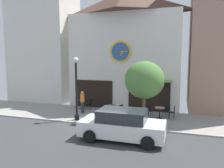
{
  "coord_description": "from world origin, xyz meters",
  "views": [
    {
      "loc": [
        4.38,
        -12.03,
        4.14
      ],
      "look_at": [
        -0.09,
        2.33,
        2.33
      ],
      "focal_mm": 34.36,
      "sensor_mm": 36.0,
      "label": 1
    }
  ],
  "objects_px": {
    "cafe_chair_near_tree": "(149,109)",
    "cafe_chair_corner": "(167,109)",
    "cafe_table_center_right": "(111,108)",
    "cafe_chair_facing_street": "(173,111)",
    "cafe_chair_mid_row": "(107,105)",
    "cafe_chair_left_end": "(120,110)",
    "cafe_table_near_door": "(82,102)",
    "street_tree": "(144,80)",
    "cafe_chair_right_end": "(109,111)",
    "street_lamp": "(76,89)",
    "cafe_chair_near_lamp": "(90,103)",
    "parked_car_white": "(122,125)",
    "cafe_table_near_curb": "(160,111)",
    "pedestrian_orange": "(82,102)"
  },
  "relations": [
    {
      "from": "cafe_chair_left_end",
      "to": "cafe_chair_corner",
      "type": "bearing_deg",
      "value": 21.23
    },
    {
      "from": "cafe_chair_near_tree",
      "to": "cafe_chair_right_end",
      "type": "distance_m",
      "value": 2.86
    },
    {
      "from": "cafe_chair_near_lamp",
      "to": "cafe_chair_near_tree",
      "type": "distance_m",
      "value": 4.85
    },
    {
      "from": "pedestrian_orange",
      "to": "street_lamp",
      "type": "bearing_deg",
      "value": -76.16
    },
    {
      "from": "cafe_chair_facing_street",
      "to": "parked_car_white",
      "type": "relative_size",
      "value": 0.21
    },
    {
      "from": "cafe_chair_facing_street",
      "to": "cafe_chair_mid_row",
      "type": "bearing_deg",
      "value": 174.67
    },
    {
      "from": "street_lamp",
      "to": "cafe_chair_near_lamp",
      "type": "distance_m",
      "value": 3.36
    },
    {
      "from": "cafe_chair_left_end",
      "to": "cafe_chair_right_end",
      "type": "distance_m",
      "value": 0.83
    },
    {
      "from": "street_lamp",
      "to": "pedestrian_orange",
      "type": "bearing_deg",
      "value": 103.84
    },
    {
      "from": "cafe_chair_left_end",
      "to": "cafe_chair_right_end",
      "type": "relative_size",
      "value": 1.0
    },
    {
      "from": "cafe_chair_mid_row",
      "to": "parked_car_white",
      "type": "relative_size",
      "value": 0.21
    },
    {
      "from": "cafe_chair_near_lamp",
      "to": "cafe_chair_facing_street",
      "type": "bearing_deg",
      "value": -6.57
    },
    {
      "from": "street_lamp",
      "to": "cafe_chair_corner",
      "type": "distance_m",
      "value": 6.58
    },
    {
      "from": "cafe_chair_left_end",
      "to": "cafe_chair_corner",
      "type": "height_order",
      "value": "same"
    },
    {
      "from": "cafe_chair_near_lamp",
      "to": "pedestrian_orange",
      "type": "distance_m",
      "value": 1.1
    },
    {
      "from": "cafe_table_near_curb",
      "to": "cafe_chair_right_end",
      "type": "distance_m",
      "value": 3.53
    },
    {
      "from": "street_lamp",
      "to": "pedestrian_orange",
      "type": "distance_m",
      "value": 2.33
    },
    {
      "from": "cafe_table_near_curb",
      "to": "cafe_chair_near_tree",
      "type": "height_order",
      "value": "cafe_chair_near_tree"
    },
    {
      "from": "cafe_chair_near_lamp",
      "to": "cafe_chair_left_end",
      "type": "bearing_deg",
      "value": -25.23
    },
    {
      "from": "cafe_table_near_door",
      "to": "parked_car_white",
      "type": "bearing_deg",
      "value": -48.68
    },
    {
      "from": "cafe_table_near_door",
      "to": "street_tree",
      "type": "bearing_deg",
      "value": -29.55
    },
    {
      "from": "street_lamp",
      "to": "cafe_chair_near_tree",
      "type": "xyz_separation_m",
      "value": [
        4.51,
        2.27,
        -1.61
      ]
    },
    {
      "from": "cafe_table_near_curb",
      "to": "cafe_chair_corner",
      "type": "distance_m",
      "value": 0.86
    },
    {
      "from": "cafe_chair_mid_row",
      "to": "cafe_chair_left_end",
      "type": "xyz_separation_m",
      "value": [
        1.32,
        -1.08,
        0.0
      ]
    },
    {
      "from": "cafe_table_center_right",
      "to": "cafe_table_near_curb",
      "type": "height_order",
      "value": "cafe_table_near_curb"
    },
    {
      "from": "street_tree",
      "to": "cafe_chair_near_lamp",
      "type": "bearing_deg",
      "value": 148.28
    },
    {
      "from": "street_lamp",
      "to": "cafe_table_near_door",
      "type": "bearing_deg",
      "value": 109.7
    },
    {
      "from": "cafe_table_near_door",
      "to": "cafe_chair_near_tree",
      "type": "bearing_deg",
      "value": -8.83
    },
    {
      "from": "cafe_table_center_right",
      "to": "pedestrian_orange",
      "type": "xyz_separation_m",
      "value": [
        -2.28,
        -0.06,
        0.36
      ]
    },
    {
      "from": "cafe_table_near_door",
      "to": "cafe_chair_left_end",
      "type": "bearing_deg",
      "value": -23.08
    },
    {
      "from": "cafe_chair_left_end",
      "to": "cafe_chair_facing_street",
      "type": "relative_size",
      "value": 1.0
    },
    {
      "from": "cafe_chair_left_end",
      "to": "cafe_table_center_right",
      "type": "bearing_deg",
      "value": 153.78
    },
    {
      "from": "cafe_chair_near_tree",
      "to": "cafe_chair_corner",
      "type": "bearing_deg",
      "value": 22.45
    },
    {
      "from": "street_tree",
      "to": "cafe_chair_near_tree",
      "type": "distance_m",
      "value": 3.29
    },
    {
      "from": "cafe_table_near_curb",
      "to": "cafe_chair_right_end",
      "type": "bearing_deg",
      "value": -164.51
    },
    {
      "from": "cafe_table_near_curb",
      "to": "cafe_chair_facing_street",
      "type": "distance_m",
      "value": 0.88
    },
    {
      "from": "street_tree",
      "to": "cafe_chair_left_end",
      "type": "xyz_separation_m",
      "value": [
        -1.93,
        1.62,
        -2.32
      ]
    },
    {
      "from": "cafe_table_center_right",
      "to": "cafe_chair_left_end",
      "type": "height_order",
      "value": "cafe_chair_left_end"
    },
    {
      "from": "cafe_chair_right_end",
      "to": "parked_car_white",
      "type": "xyz_separation_m",
      "value": [
        1.89,
        -3.55,
        0.23
      ]
    },
    {
      "from": "street_tree",
      "to": "cafe_chair_right_end",
      "type": "relative_size",
      "value": 4.42
    },
    {
      "from": "cafe_chair_corner",
      "to": "cafe_table_near_curb",
      "type": "bearing_deg",
      "value": -120.85
    },
    {
      "from": "cafe_table_center_right",
      "to": "cafe_chair_facing_street",
      "type": "bearing_deg",
      "value": 3.06
    },
    {
      "from": "cafe_table_center_right",
      "to": "cafe_chair_mid_row",
      "type": "height_order",
      "value": "cafe_chair_mid_row"
    },
    {
      "from": "cafe_chair_near_tree",
      "to": "cafe_chair_right_end",
      "type": "height_order",
      "value": "same"
    },
    {
      "from": "cafe_chair_right_end",
      "to": "cafe_chair_corner",
      "type": "bearing_deg",
      "value": 23.64
    },
    {
      "from": "cafe_chair_left_end",
      "to": "cafe_chair_corner",
      "type": "relative_size",
      "value": 1.0
    },
    {
      "from": "pedestrian_orange",
      "to": "cafe_chair_left_end",
      "type": "bearing_deg",
      "value": -6.14
    },
    {
      "from": "cafe_table_near_door",
      "to": "cafe_table_near_curb",
      "type": "height_order",
      "value": "cafe_table_near_curb"
    },
    {
      "from": "cafe_chair_left_end",
      "to": "cafe_chair_near_tree",
      "type": "distance_m",
      "value": 2.04
    },
    {
      "from": "cafe_chair_left_end",
      "to": "parked_car_white",
      "type": "distance_m",
      "value": 4.19
    }
  ]
}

